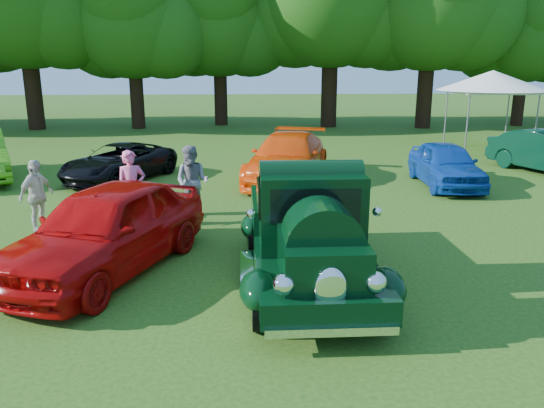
{
  "coord_description": "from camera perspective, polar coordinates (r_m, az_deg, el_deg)",
  "views": [
    {
      "loc": [
        0.16,
        -9.29,
        3.82
      ],
      "look_at": [
        0.78,
        0.9,
        1.1
      ],
      "focal_mm": 35.0,
      "sensor_mm": 36.0,
      "label": 1
    }
  ],
  "objects": [
    {
      "name": "tree_line",
      "position": [
        33.53,
        -6.16,
        20.78
      ],
      "size": [
        62.76,
        11.11,
        12.37
      ],
      "color": "#311D10",
      "rests_on": "ground"
    },
    {
      "name": "ground",
      "position": [
        10.05,
        -4.15,
        -7.47
      ],
      "size": [
        120.0,
        120.0,
        0.0
      ],
      "primitive_type": "plane",
      "color": "#244D12",
      "rests_on": "ground"
    },
    {
      "name": "back_car_blue",
      "position": [
        17.86,
        18.18,
        4.09
      ],
      "size": [
        1.88,
        4.17,
        1.39
      ],
      "primitive_type": "imported",
      "rotation": [
        0.0,
        0.0,
        -0.06
      ],
      "color": "#0E3C9E",
      "rests_on": "ground"
    },
    {
      "name": "spectator_pink",
      "position": [
        13.07,
        -14.85,
        1.6
      ],
      "size": [
        0.78,
        0.63,
        1.84
      ],
      "primitive_type": "imported",
      "rotation": [
        0.0,
        0.0,
        0.32
      ],
      "color": "pink",
      "rests_on": "ground"
    },
    {
      "name": "canopy_tent",
      "position": [
        25.62,
        22.62,
        12.1
      ],
      "size": [
        5.0,
        5.0,
        3.53
      ],
      "rotation": [
        0.0,
        0.0,
        -0.07
      ],
      "color": "white",
      "rests_on": "ground"
    },
    {
      "name": "back_car_orange",
      "position": [
        17.62,
        1.69,
        4.97
      ],
      "size": [
        3.58,
        5.78,
        1.56
      ],
      "primitive_type": "imported",
      "rotation": [
        0.0,
        0.0,
        -0.28
      ],
      "color": "#F74B08",
      "rests_on": "ground"
    },
    {
      "name": "back_car_black",
      "position": [
        18.52,
        -16.13,
        4.33
      ],
      "size": [
        3.82,
        4.8,
        1.21
      ],
      "primitive_type": "imported",
      "rotation": [
        0.0,
        0.0,
        -0.49
      ],
      "color": "black",
      "rests_on": "ground"
    },
    {
      "name": "spectator_grey",
      "position": [
        13.57,
        -8.57,
        2.38
      ],
      "size": [
        1.06,
        0.94,
        1.83
      ],
      "primitive_type": "imported",
      "rotation": [
        0.0,
        0.0,
        -0.32
      ],
      "color": "gray",
      "rests_on": "ground"
    },
    {
      "name": "spectator_white",
      "position": [
        13.44,
        -23.99,
        0.82
      ],
      "size": [
        0.79,
        1.07,
        1.69
      ],
      "primitive_type": "imported",
      "rotation": [
        0.0,
        0.0,
        1.14
      ],
      "color": "beige",
      "rests_on": "ground"
    },
    {
      "name": "hero_pickup",
      "position": [
        9.44,
        3.89,
        -3.19
      ],
      "size": [
        2.45,
        5.27,
        2.06
      ],
      "color": "black",
      "rests_on": "ground"
    },
    {
      "name": "red_convertible",
      "position": [
        10.36,
        -17.36,
        -2.52
      ],
      "size": [
        3.7,
        5.28,
        1.67
      ],
      "primitive_type": "imported",
      "rotation": [
        0.0,
        0.0,
        -0.39
      ],
      "color": "#B40708",
      "rests_on": "ground"
    }
  ]
}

